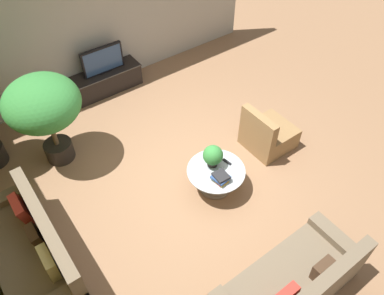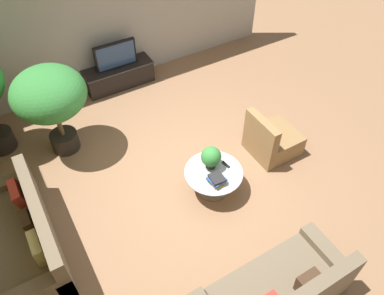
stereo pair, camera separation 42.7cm
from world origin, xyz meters
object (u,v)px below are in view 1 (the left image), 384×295
object	(u,v)px
armchair_wicker	(267,135)
potted_plant_tabletop	(213,156)
media_console	(106,80)
coffee_table	(216,176)
couch_by_wall	(32,251)
couch_near_entry	(291,286)
television	(102,60)
potted_palm_corner	(43,106)

from	to	relation	value
armchair_wicker	potted_plant_tabletop	size ratio (longest dim) A/B	2.24
media_console	coffee_table	world-z (taller)	media_console
coffee_table	couch_by_wall	size ratio (longest dim) A/B	0.45
media_console	armchair_wicker	size ratio (longest dim) A/B	1.71
couch_near_entry	couch_by_wall	bearing A→B (deg)	-44.25
couch_by_wall	television	bearing A→B (deg)	138.22
couch_by_wall	potted_plant_tabletop	xyz separation A→B (m)	(2.85, -0.32, 0.36)
coffee_table	couch_near_entry	xyz separation A→B (m)	(-0.36, -1.96, -0.02)
coffee_table	potted_palm_corner	distance (m)	2.91
television	coffee_table	size ratio (longest dim) A/B	0.95
television	armchair_wicker	size ratio (longest dim) A/B	1.01
television	couch_near_entry	size ratio (longest dim) A/B	0.44
couch_near_entry	armchair_wicker	size ratio (longest dim) A/B	2.29
coffee_table	couch_near_entry	world-z (taller)	couch_near_entry
armchair_wicker	television	bearing A→B (deg)	25.64
television	couch_by_wall	bearing A→B (deg)	-131.78
couch_by_wall	couch_near_entry	bearing A→B (deg)	45.75
television	couch_by_wall	world-z (taller)	television
armchair_wicker	potted_plant_tabletop	distance (m)	1.38
television	potted_palm_corner	bearing A→B (deg)	-141.47
couch_near_entry	potted_plant_tabletop	xyz separation A→B (m)	(0.38, 2.08, 0.36)
couch_near_entry	potted_palm_corner	size ratio (longest dim) A/B	1.20
potted_plant_tabletop	television	bearing A→B (deg)	93.72
media_console	potted_palm_corner	xyz separation A→B (m)	(-1.58, -1.26, 0.92)
media_console	armchair_wicker	world-z (taller)	armchair_wicker
coffee_table	television	bearing A→B (deg)	93.19
coffee_table	potted_plant_tabletop	world-z (taller)	potted_plant_tabletop
couch_by_wall	potted_plant_tabletop	bearing A→B (deg)	83.53
television	couch_near_entry	bearing A→B (deg)	-91.81
media_console	potted_palm_corner	bearing A→B (deg)	-141.43
couch_near_entry	coffee_table	bearing A→B (deg)	-100.39
couch_by_wall	couch_near_entry	distance (m)	3.45
media_console	coffee_table	bearing A→B (deg)	-86.82
potted_palm_corner	potted_plant_tabletop	world-z (taller)	potted_palm_corner
television	potted_palm_corner	xyz separation A→B (m)	(-1.58, -1.26, 0.43)
armchair_wicker	coffee_table	bearing A→B (deg)	98.67
potted_palm_corner	armchair_wicker	bearing A→B (deg)	-31.98
armchair_wicker	potted_palm_corner	size ratio (longest dim) A/B	0.52
couch_by_wall	couch_near_entry	size ratio (longest dim) A/B	1.04
potted_palm_corner	potted_plant_tabletop	bearing A→B (deg)	-48.51
television	couch_near_entry	world-z (taller)	television
television	couch_by_wall	size ratio (longest dim) A/B	0.42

